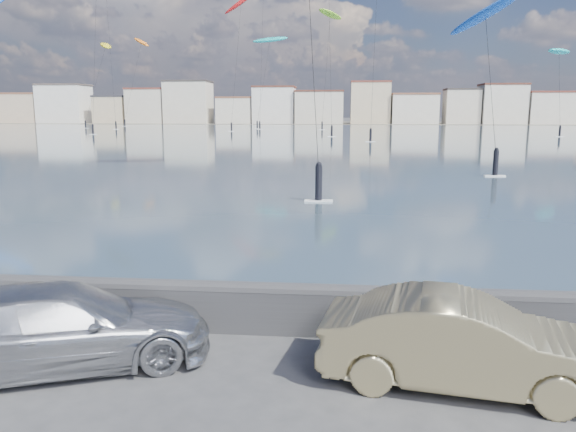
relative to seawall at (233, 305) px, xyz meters
name	(u,v)px	position (x,y,z in m)	size (l,w,h in m)	color
ground	(201,397)	(0.00, -2.70, -0.58)	(700.00, 700.00, 0.00)	#333335
bay_water	(331,136)	(0.00, 88.80, -0.58)	(500.00, 177.00, 0.00)	#385C68
far_shore_strip	(338,123)	(0.00, 197.30, -0.57)	(500.00, 60.00, 0.00)	#4C473D
seawall	(233,305)	(0.00, 0.00, 0.00)	(400.00, 0.36, 1.08)	#28282B
far_buildings	(341,106)	(1.31, 183.30, 5.44)	(240.79, 13.26, 14.60)	#CCB293
car_silver	(65,327)	(-2.66, -1.84, 0.15)	(2.06, 5.07, 1.47)	#B1B3B8
car_champagne	(463,342)	(4.19, -1.92, 0.18)	(1.61, 4.61, 1.52)	tan
kitesurfer_0	(270,41)	(-16.52, 133.70, 21.03)	(10.34, 9.55, 22.95)	#19BFBF
kitesurfer_2	(559,52)	(41.86, 101.69, 14.53)	(7.78, 16.39, 15.83)	#19BFBF
kitesurfer_5	(241,4)	(-21.25, 120.35, 27.55)	(8.54, 12.50, 31.69)	red
kitesurfer_7	(486,17)	(13.65, 38.86, 11.48)	(6.22, 14.06, 14.16)	blue
kitesurfer_10	(330,16)	(-1.66, 137.34, 27.21)	(7.11, 20.13, 29.75)	#8CD826
kitesurfer_11	(141,43)	(-57.22, 154.70, 23.27)	(8.07, 12.55, 26.33)	orange
kitesurfer_14	(106,46)	(-60.58, 137.11, 20.47)	(6.93, 14.70, 23.09)	yellow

